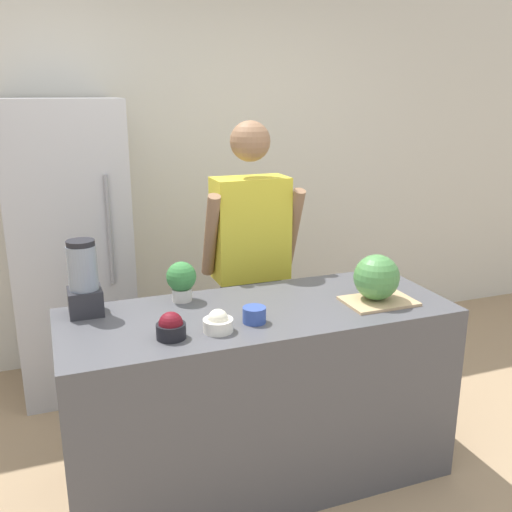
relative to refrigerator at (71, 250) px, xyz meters
The scene contains 11 objects.
wall_back 0.93m from the refrigerator, 26.31° to the left, with size 8.00×0.06×2.60m.
counter_island 1.58m from the refrigerator, 59.88° to the right, with size 1.82×0.71×0.89m.
refrigerator is the anchor object (origin of this frame).
person 1.16m from the refrigerator, 34.47° to the right, with size 0.56×0.27×1.72m.
cutting_board 1.95m from the refrigerator, 46.96° to the right, with size 0.33×0.23×0.01m.
watermelon 1.93m from the refrigerator, 46.79° to the right, with size 0.22×0.22×0.22m.
bowl_cherries 1.51m from the refrigerator, 78.20° to the right, with size 0.12×0.12×0.11m.
bowl_cream 1.57m from the refrigerator, 71.02° to the right, with size 0.13×0.13×0.10m.
bowl_small_blue 1.60m from the refrigerator, 64.55° to the right, with size 0.10×0.10×0.07m.
blender 1.09m from the refrigerator, 89.78° to the right, with size 0.15×0.15×0.35m.
potted_plant 1.16m from the refrigerator, 66.95° to the right, with size 0.14×0.14×0.19m.
Camera 1 is at (-0.89, -1.96, 1.87)m, focal length 40.00 mm.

